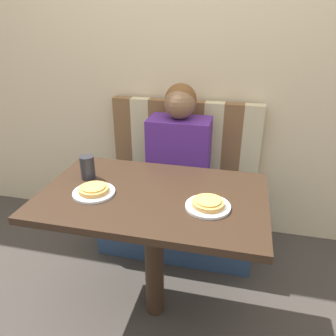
{
  "coord_description": "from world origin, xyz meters",
  "views": [
    {
      "loc": [
        0.38,
        -1.3,
        1.53
      ],
      "look_at": [
        0.0,
        0.32,
        0.75
      ],
      "focal_mm": 35.0,
      "sensor_mm": 36.0,
      "label": 1
    }
  ],
  "objects_px": {
    "person": "(179,144)",
    "pizza_left": "(94,189)",
    "plate_right": "(208,206)",
    "drinking_cup": "(88,167)",
    "pizza_right": "(208,203)",
    "plate_left": "(94,192)"
  },
  "relations": [
    {
      "from": "person",
      "to": "pizza_left",
      "type": "relative_size",
      "value": 5.09
    },
    {
      "from": "plate_right",
      "to": "pizza_left",
      "type": "relative_size",
      "value": 1.39
    },
    {
      "from": "drinking_cup",
      "to": "pizza_right",
      "type": "bearing_deg",
      "value": -12.91
    },
    {
      "from": "person",
      "to": "pizza_right",
      "type": "distance_m",
      "value": 0.75
    },
    {
      "from": "plate_right",
      "to": "pizza_left",
      "type": "bearing_deg",
      "value": 180.0
    },
    {
      "from": "pizza_left",
      "to": "pizza_right",
      "type": "distance_m",
      "value": 0.54
    },
    {
      "from": "plate_left",
      "to": "drinking_cup",
      "type": "xyz_separation_m",
      "value": [
        -0.1,
        0.15,
        0.05
      ]
    },
    {
      "from": "pizza_right",
      "to": "drinking_cup",
      "type": "relative_size",
      "value": 1.18
    },
    {
      "from": "plate_left",
      "to": "drinking_cup",
      "type": "bearing_deg",
      "value": 123.78
    },
    {
      "from": "plate_left",
      "to": "drinking_cup",
      "type": "relative_size",
      "value": 1.65
    },
    {
      "from": "plate_right",
      "to": "person",
      "type": "bearing_deg",
      "value": 111.06
    },
    {
      "from": "plate_right",
      "to": "pizza_right",
      "type": "bearing_deg",
      "value": 0.0
    },
    {
      "from": "plate_left",
      "to": "pizza_right",
      "type": "bearing_deg",
      "value": 0.0
    },
    {
      "from": "person",
      "to": "plate_right",
      "type": "height_order",
      "value": "person"
    },
    {
      "from": "pizza_right",
      "to": "plate_left",
      "type": "bearing_deg",
      "value": 180.0
    },
    {
      "from": "drinking_cup",
      "to": "pizza_left",
      "type": "bearing_deg",
      "value": -56.22
    },
    {
      "from": "pizza_left",
      "to": "plate_right",
      "type": "bearing_deg",
      "value": 0.0
    },
    {
      "from": "person",
      "to": "pizza_right",
      "type": "xyz_separation_m",
      "value": [
        0.27,
        -0.7,
        0.01
      ]
    },
    {
      "from": "person",
      "to": "plate_right",
      "type": "bearing_deg",
      "value": -68.94
    },
    {
      "from": "plate_left",
      "to": "pizza_left",
      "type": "distance_m",
      "value": 0.02
    },
    {
      "from": "pizza_left",
      "to": "drinking_cup",
      "type": "xyz_separation_m",
      "value": [
        -0.1,
        0.15,
        0.04
      ]
    },
    {
      "from": "pizza_right",
      "to": "drinking_cup",
      "type": "distance_m",
      "value": 0.66
    }
  ]
}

